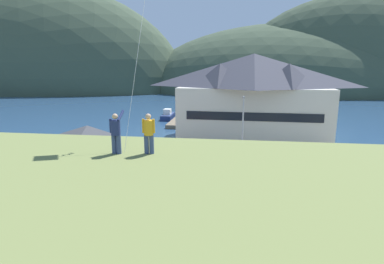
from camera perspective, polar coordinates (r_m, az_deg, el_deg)
ground_plane at (r=24.83m, az=-2.22°, el=-13.16°), size 600.00×600.00×0.00m
parking_lot_pad at (r=29.35m, az=-0.53°, el=-8.92°), size 40.00×20.00×0.10m
bay_water at (r=82.86m, az=4.94°, el=4.85°), size 360.00×84.00×0.03m
far_hill_west_ridge at (r=161.92m, az=-28.40°, el=7.04°), size 149.43×69.10×94.66m
far_hill_east_peak at (r=140.10m, az=16.89°, el=7.39°), size 126.16×74.03×56.68m
far_hill_center_saddle at (r=140.08m, az=28.24°, el=6.46°), size 104.65×47.32×77.00m
harbor_lodge at (r=44.32m, az=11.35°, el=6.82°), size 22.00×11.84×12.41m
storage_shed_near_lot at (r=29.43m, az=-18.82°, el=-3.84°), size 8.04×5.75×5.45m
wharf_dock at (r=58.96m, az=-2.06°, el=2.19°), size 3.20×13.93×0.70m
moored_boat_wharfside at (r=62.62m, az=-4.57°, el=3.10°), size 2.08×6.24×2.16m
moored_boat_outer_mooring at (r=55.30m, az=1.02°, el=1.91°), size 2.82×7.65×2.16m
parked_car_front_row_end at (r=31.45m, az=-29.74°, el=-7.17°), size 4.35×2.36×1.82m
parked_car_mid_row_far at (r=26.34m, az=28.25°, el=-10.63°), size 4.20×2.06×1.82m
parked_car_back_row_right at (r=29.66m, az=8.14°, el=-6.73°), size 4.32×2.29×1.82m
parked_car_mid_row_center at (r=31.04m, az=21.77°, el=-6.65°), size 4.32×2.29×1.82m
parked_car_mid_row_near at (r=25.37m, az=5.03°, el=-10.00°), size 4.27×2.19×1.82m
parked_car_corner_spot at (r=30.95m, az=-4.95°, el=-5.84°), size 4.30×2.25×1.82m
parking_light_pole at (r=33.26m, az=9.55°, el=1.16°), size 0.24×0.78×7.42m
person_kite_flyer at (r=13.26m, az=-14.16°, el=0.01°), size 0.55×0.64×1.86m
person_companion at (r=12.98m, az=-8.17°, el=-0.07°), size 0.55×0.40×1.74m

